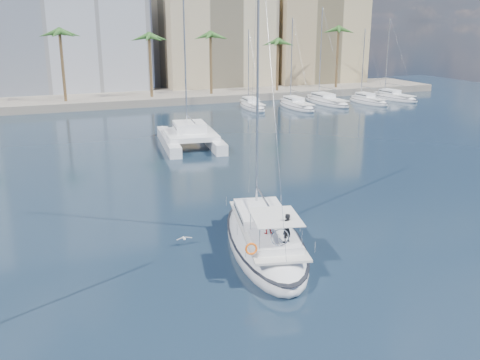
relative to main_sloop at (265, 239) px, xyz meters
name	(u,v)px	position (x,y,z in m)	size (l,w,h in m)	color
ground	(252,242)	(-0.27, 1.16, -0.56)	(160.00, 160.00, 0.00)	black
quay	(105,99)	(-0.27, 62.16, 0.04)	(120.00, 14.00, 1.20)	gray
building_modern	(15,13)	(-12.27, 74.16, 13.44)	(42.00, 16.00, 28.00)	silver
building_beige	(214,36)	(21.73, 71.16, 9.44)	(20.00, 14.00, 20.00)	tan
building_tan_right	(314,41)	(41.73, 69.16, 8.44)	(18.00, 12.00, 18.00)	tan
palm_centre	(104,38)	(-0.27, 58.16, 9.72)	(3.60, 3.60, 12.30)	brown
palm_right	(305,36)	(33.73, 58.16, 9.72)	(3.60, 3.60, 12.30)	brown
main_sloop	(265,239)	(0.00, 0.00, 0.00)	(6.89, 13.40, 19.01)	white
catamaran	(190,135)	(3.73, 27.51, 0.58)	(7.18, 12.15, 16.85)	white
seagull	(184,238)	(-4.24, 2.14, -0.10)	(0.96, 0.41, 0.18)	silver
moored_yacht_a	(252,109)	(19.73, 48.16, -0.56)	(2.72, 9.35, 11.90)	white
moored_yacht_b	(296,108)	(26.23, 46.16, -0.56)	(3.14, 10.78, 13.72)	white
moored_yacht_c	(327,104)	(32.73, 48.16, -0.56)	(3.55, 12.21, 15.54)	white
moored_yacht_d	(368,103)	(39.23, 46.16, -0.56)	(2.72, 9.35, 11.90)	white
moored_yacht_e	(393,100)	(45.73, 48.16, -0.56)	(3.14, 10.78, 13.72)	white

